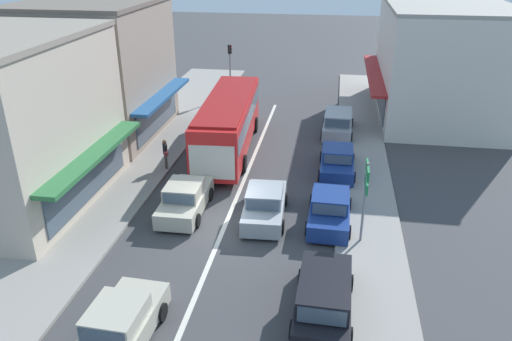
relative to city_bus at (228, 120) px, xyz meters
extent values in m
plane|color=#3F3F42|center=(1.62, -8.60, -1.88)|extent=(140.00, 140.00, 0.00)
cube|color=silver|center=(1.62, -4.60, -1.88)|extent=(0.20, 28.00, 0.01)
cube|color=gray|center=(-5.18, -2.60, -1.81)|extent=(5.20, 44.00, 0.14)
cube|color=gray|center=(7.82, -2.60, -1.82)|extent=(2.80, 44.00, 0.12)
cube|color=beige|center=(-8.58, -7.88, 1.95)|extent=(7.32, 9.31, 7.66)
cube|color=#2D703D|center=(-4.47, -7.88, 0.82)|extent=(1.10, 8.57, 0.20)
cube|color=#425160|center=(-4.89, -7.88, -0.48)|extent=(0.06, 7.45, 1.80)
cube|color=gray|center=(-8.58, 1.56, 2.11)|extent=(7.30, 8.80, 7.99)
cube|color=#23568E|center=(-4.48, 1.56, 0.82)|extent=(1.10, 8.10, 0.20)
cube|color=#425160|center=(-4.90, 1.56, -0.48)|extent=(0.06, 7.04, 1.80)
cube|color=#6E6358|center=(-8.58, 1.56, 6.23)|extent=(7.46, 8.80, 0.24)
cube|color=silver|center=(13.12, 9.26, 1.84)|extent=(7.76, 13.10, 7.43)
cube|color=maroon|center=(8.79, 9.26, 0.82)|extent=(1.10, 12.05, 0.20)
cube|color=#425160|center=(9.21, 9.26, -0.48)|extent=(0.06, 10.48, 1.80)
cube|color=#A19D92|center=(13.12, 9.26, 5.67)|extent=(7.92, 13.10, 0.24)
cube|color=red|center=(0.00, 0.01, -0.12)|extent=(3.13, 10.93, 2.70)
cube|color=#425160|center=(0.00, 0.01, 0.28)|extent=(3.15, 10.50, 0.90)
cube|color=beige|center=(0.32, -5.41, -0.32)|extent=(2.25, 0.19, 1.76)
cube|color=maroon|center=(0.00, 0.01, 1.29)|extent=(2.96, 10.06, 0.12)
cylinder|color=black|center=(-1.45, 3.28, -1.40)|extent=(0.32, 0.97, 0.96)
cylinder|color=black|center=(1.05, 3.43, -1.40)|extent=(0.32, 0.97, 0.96)
cylinder|color=black|center=(-1.07, -3.03, -1.40)|extent=(0.32, 0.97, 0.96)
cylinder|color=black|center=(1.42, -2.88, -1.40)|extent=(0.32, 0.97, 0.96)
cube|color=#B7B29E|center=(-0.42, -7.61, -1.37)|extent=(1.79, 4.23, 0.72)
cube|color=#B7B29E|center=(-0.42, -7.71, -0.71)|extent=(1.59, 1.82, 0.60)
cube|color=#425160|center=(-0.44, -6.79, -0.71)|extent=(1.44, 0.08, 0.51)
cube|color=#425160|center=(-0.41, -8.63, -0.71)|extent=(1.40, 0.08, 0.48)
cylinder|color=black|center=(-1.30, -6.36, -1.57)|extent=(0.19, 0.62, 0.62)
cylinder|color=black|center=(0.42, -6.33, -1.57)|extent=(0.19, 0.62, 0.62)
cylinder|color=black|center=(-1.26, -8.88, -1.57)|extent=(0.19, 0.62, 0.62)
cylinder|color=black|center=(0.46, -8.85, -1.57)|extent=(0.19, 0.62, 0.62)
cube|color=#B7B29E|center=(-0.04, -15.98, -1.37)|extent=(1.89, 4.27, 0.72)
cube|color=#B7B29E|center=(-0.04, -16.08, -0.71)|extent=(1.63, 1.86, 0.60)
cube|color=#425160|center=(0.00, -15.16, -0.71)|extent=(1.44, 0.12, 0.51)
cube|color=#425160|center=(-0.08, -17.00, -0.71)|extent=(1.41, 0.12, 0.48)
cylinder|color=black|center=(-0.85, -14.69, -1.57)|extent=(0.20, 0.63, 0.62)
cylinder|color=black|center=(0.87, -14.76, -1.57)|extent=(0.20, 0.63, 0.62)
cube|color=#9EA3A8|center=(3.24, -7.57, -1.37)|extent=(1.92, 4.28, 0.72)
cube|color=#9EA3A8|center=(3.25, -7.67, -0.71)|extent=(1.65, 1.87, 0.60)
cube|color=#425160|center=(3.20, -6.75, -0.71)|extent=(1.44, 0.13, 0.51)
cube|color=#425160|center=(3.29, -8.59, -0.71)|extent=(1.41, 0.13, 0.48)
cylinder|color=black|center=(2.32, -6.35, -1.57)|extent=(0.21, 0.63, 0.62)
cylinder|color=black|center=(4.04, -6.27, -1.57)|extent=(0.21, 0.63, 0.62)
cylinder|color=black|center=(2.44, -8.87, -1.57)|extent=(0.21, 0.63, 0.62)
cylinder|color=black|center=(4.16, -8.78, -1.57)|extent=(0.21, 0.63, 0.62)
cube|color=black|center=(6.09, -13.56, -1.36)|extent=(1.86, 4.54, 0.76)
cube|color=black|center=(6.08, -13.91, -0.64)|extent=(1.69, 2.63, 0.68)
cube|color=#425160|center=(6.11, -12.59, -0.64)|extent=(1.51, 0.09, 0.58)
cube|color=#425160|center=(6.05, -15.23, -0.64)|extent=(1.48, 0.09, 0.54)
cylinder|color=black|center=(5.23, -12.19, -1.57)|extent=(0.19, 0.62, 0.62)
cylinder|color=black|center=(6.99, -12.23, -1.57)|extent=(0.19, 0.62, 0.62)
cylinder|color=black|center=(5.18, -14.89, -1.57)|extent=(0.19, 0.62, 0.62)
cylinder|color=black|center=(6.94, -14.93, -1.57)|extent=(0.19, 0.62, 0.62)
cube|color=navy|center=(6.12, -7.52, -1.37)|extent=(1.80, 4.23, 0.72)
cube|color=navy|center=(6.12, -7.62, -0.71)|extent=(1.59, 1.83, 0.60)
cube|color=#425160|center=(6.14, -6.70, -0.71)|extent=(1.44, 0.09, 0.51)
cube|color=#425160|center=(6.11, -8.54, -0.71)|extent=(1.40, 0.09, 0.48)
cylinder|color=black|center=(5.29, -6.25, -1.57)|extent=(0.19, 0.62, 0.62)
cylinder|color=black|center=(7.01, -6.28, -1.57)|extent=(0.19, 0.62, 0.62)
cylinder|color=black|center=(5.24, -8.77, -1.57)|extent=(0.19, 0.62, 0.62)
cylinder|color=black|center=(6.96, -8.80, -1.57)|extent=(0.19, 0.62, 0.62)
cube|color=navy|center=(6.39, -2.15, -1.37)|extent=(1.74, 4.21, 0.72)
cube|color=navy|center=(6.39, -2.25, -0.71)|extent=(1.57, 1.81, 0.60)
cube|color=#425160|center=(6.39, -1.33, -0.71)|extent=(1.44, 0.07, 0.51)
cube|color=#425160|center=(6.40, -3.17, -0.71)|extent=(1.40, 0.07, 0.48)
cylinder|color=black|center=(5.52, -0.89, -1.57)|extent=(0.18, 0.62, 0.62)
cylinder|color=black|center=(7.24, -0.89, -1.57)|extent=(0.18, 0.62, 0.62)
cylinder|color=black|center=(5.54, -3.41, -1.57)|extent=(0.18, 0.62, 0.62)
cylinder|color=black|center=(7.26, -3.41, -1.57)|extent=(0.18, 0.62, 0.62)
cube|color=#9EA3A8|center=(6.36, 3.90, -1.36)|extent=(1.89, 4.55, 0.76)
cube|color=#9EA3A8|center=(6.35, 3.55, -0.64)|extent=(1.71, 2.65, 0.68)
cube|color=#425160|center=(6.38, 4.87, -0.64)|extent=(1.51, 0.10, 0.58)
cube|color=#425160|center=(6.31, 2.23, -0.64)|extent=(1.48, 0.10, 0.54)
cylinder|color=black|center=(5.51, 5.27, -1.57)|extent=(0.20, 0.62, 0.62)
cylinder|color=black|center=(7.27, 5.22, -1.57)|extent=(0.20, 0.62, 0.62)
cylinder|color=black|center=(5.44, 2.57, -1.57)|extent=(0.20, 0.62, 0.62)
cylinder|color=black|center=(7.20, 2.52, -1.57)|extent=(0.20, 0.62, 0.62)
cylinder|color=gray|center=(-2.12, 10.64, 0.22)|extent=(0.12, 0.12, 4.20)
cube|color=black|center=(-2.12, 10.64, 1.97)|extent=(0.24, 0.24, 0.68)
sphere|color=red|center=(-1.98, 10.64, 2.20)|extent=(0.13, 0.13, 0.13)
sphere|color=black|center=(-1.98, 10.64, 1.98)|extent=(0.13, 0.13, 0.13)
sphere|color=black|center=(-1.98, 10.64, 1.76)|extent=(0.13, 0.13, 0.13)
cylinder|color=gray|center=(7.45, -9.00, -0.08)|extent=(0.10, 0.10, 3.60)
cube|color=#19753D|center=(7.45, -9.02, 1.42)|extent=(0.08, 1.40, 0.44)
cube|color=white|center=(7.50, -9.02, 1.42)|extent=(0.01, 1.10, 0.10)
cube|color=#19753D|center=(7.45, -9.02, 0.87)|extent=(0.08, 1.40, 0.44)
cube|color=white|center=(7.50, -9.02, 0.87)|extent=(0.01, 1.10, 0.10)
cylinder|color=#4C4742|center=(-2.81, -3.26, -1.32)|extent=(0.14, 0.14, 0.84)
cylinder|color=#4C4742|center=(-2.74, -3.43, -1.32)|extent=(0.14, 0.14, 0.84)
cube|color=black|center=(-2.78, -3.35, -0.62)|extent=(0.35, 0.42, 0.56)
sphere|color=brown|center=(-2.78, -3.35, -0.22)|extent=(0.22, 0.22, 0.22)
cylinder|color=black|center=(-2.87, -3.13, -0.62)|extent=(0.09, 0.09, 0.54)
cylinder|color=black|center=(-2.68, -3.56, -0.62)|extent=(0.09, 0.09, 0.54)
cube|color=maroon|center=(-2.63, -3.62, -0.80)|extent=(0.26, 0.19, 0.22)
camera|label=1|loc=(5.96, -26.99, 9.49)|focal=35.00mm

